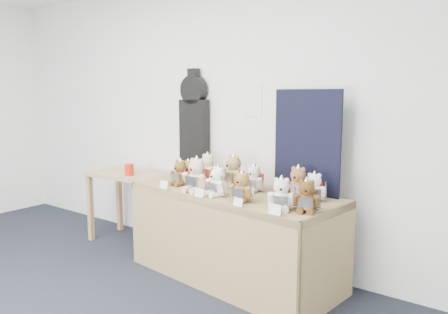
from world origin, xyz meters
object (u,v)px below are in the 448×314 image
Objects in this scene: teddy_front_far_right at (281,195)px; teddy_back_centre_right at (254,179)px; display_table at (227,211)px; teddy_front_left at (196,176)px; teddy_front_centre at (218,182)px; teddy_back_far_left at (188,170)px; teddy_front_far_left at (180,174)px; teddy_front_right at (242,188)px; teddy_back_left at (207,168)px; teddy_back_right at (298,184)px; teddy_back_end at (314,188)px; teddy_back_centre_left at (233,172)px; side_table at (131,184)px; guitar_case at (194,124)px; teddy_front_end at (306,197)px; red_cup at (129,170)px.

teddy_front_far_right is 0.61m from teddy_back_centre_right.
teddy_front_left is (-0.23, -0.13, 0.29)m from display_table.
teddy_front_centre is at bearing 148.14° from teddy_front_far_right.
teddy_back_centre_right is 0.82m from teddy_back_far_left.
teddy_front_left reaches higher than teddy_front_far_left.
teddy_front_right is 0.88m from teddy_back_left.
teddy_back_centre_right reaches higher than display_table.
teddy_front_centre is at bearing -151.99° from teddy_back_right.
teddy_back_end is 1.20× the size of teddy_back_far_left.
teddy_back_centre_left is at bearing 34.29° from teddy_front_far_left.
teddy_front_centre is (0.24, -0.02, -0.02)m from teddy_front_left.
teddy_front_far_left is 0.91× the size of teddy_back_right.
teddy_front_right is at bearing -8.96° from teddy_front_left.
teddy_front_far_left is at bearing -16.37° from side_table.
teddy_front_left reaches higher than teddy_back_right.
guitar_case is 4.05× the size of teddy_front_end.
teddy_front_centre reaches higher than teddy_back_end.
guitar_case reaches higher than teddy_back_end.
teddy_front_right is 1.00× the size of teddy_front_far_right.
teddy_front_far_right is at bearing -117.59° from teddy_back_end.
teddy_back_centre_right is 0.91× the size of teddy_back_right.
teddy_front_far_left is (-0.51, -0.02, 0.27)m from display_table.
teddy_back_right is (1.84, 0.10, 0.07)m from red_cup.
teddy_front_end is at bearing -11.77° from teddy_back_centre_left.
teddy_front_far_right reaches higher than teddy_back_end.
teddy_front_centre is (1.30, -0.21, 0.06)m from red_cup.
teddy_front_far_left is 0.31m from teddy_back_far_left.
teddy_back_end is (0.43, 0.35, -0.01)m from teddy_front_right.
teddy_back_end reaches higher than red_cup.
teddy_front_centre is at bearing -118.99° from teddy_back_centre_right.
teddy_front_left reaches higher than teddy_front_end.
teddy_back_far_left is (-0.94, 0.45, -0.02)m from teddy_front_right.
guitar_case is 3.30× the size of teddy_front_left.
teddy_back_centre_right is (1.44, 0.10, 0.06)m from red_cup.
side_table is 3.26× the size of teddy_back_left.
red_cup is 0.45× the size of teddy_front_centre.
guitar_case reaches higher than red_cup.
teddy_back_centre_left is (-0.74, 0.44, 0.02)m from teddy_front_far_right.
teddy_back_left is at bearing 156.84° from teddy_back_end.
guitar_case is 3.35× the size of teddy_back_centre_left.
teddy_front_end is (1.02, -0.03, -0.02)m from teddy_front_left.
teddy_front_end is at bearing -90.46° from teddy_back_end.
teddy_front_far_right is at bearing -14.84° from side_table.
teddy_front_left is at bearing -147.69° from teddy_back_centre_right.
teddy_front_end is at bearing 2.25° from teddy_front_right.
teddy_front_end is at bearing -4.87° from display_table.
teddy_back_right is (-0.07, 0.39, 0.01)m from teddy_front_far_right.
teddy_back_centre_left is at bearing 123.27° from teddy_front_far_right.
teddy_front_far_left is 1.31m from teddy_front_end.
guitar_case reaches higher than teddy_front_far_left.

